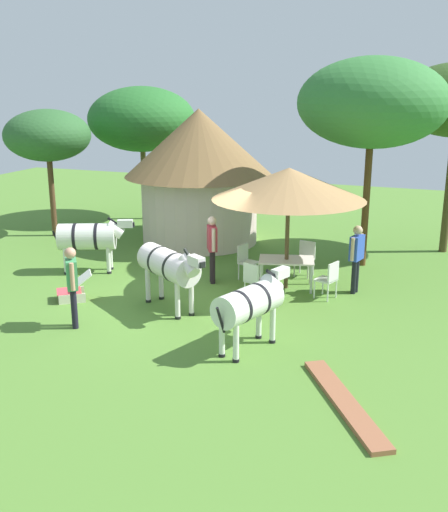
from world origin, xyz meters
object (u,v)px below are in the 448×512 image
Objects in this scene: shade_umbrella at (289,184)px; zebra_toward_hut at (89,237)px; standing_watcher at (72,280)px; striped_lounge_chair at (74,289)px; zebra_by_umbrella at (250,303)px; acacia_tree_far_lawn at (373,103)px; patio_chair_west_end at (246,259)px; guest_beside_umbrella at (212,243)px; acacia_tree_left_background at (142,119)px; guest_behind_table at (357,253)px; patio_chair_near_lawn at (306,256)px; thatched_hut at (199,169)px; acacia_tree_right_background at (47,136)px; patio_chair_east_end at (254,279)px; patio_dining_table at (286,263)px; patio_chair_near_hut at (329,278)px; zebra_nearest_camera at (170,266)px.

shade_umbrella is 5.51m from zebra_toward_hut.
striped_lounge_chair is at bearing 177.79° from standing_watcher.
zebra_by_umbrella is (4.68, -1.11, 0.66)m from striped_lounge_chair.
zebra_by_umbrella is 0.37× the size of acacia_tree_far_lawn.
zebra_toward_hut reaches higher than patio_chair_west_end.
guest_beside_umbrella is 0.36× the size of acacia_tree_left_background.
guest_behind_table is 6.92m from zebra_toward_hut.
patio_chair_near_lawn is at bearing -130.78° from acacia_tree_far_lawn.
standing_watcher is (0.33, -7.40, -1.29)m from thatched_hut.
zebra_toward_hut is at bearing -14.64° from striped_lounge_chair.
zebra_by_umbrella is at bearing -34.77° from acacia_tree_right_background.
striped_lounge_chair is 0.23× the size of acacia_tree_right_background.
acacia_tree_far_lawn is (6.71, 3.19, 3.41)m from zebra_toward_hut.
patio_chair_east_end and patio_chair_near_lawn have the same top height.
shade_umbrella is 2.13× the size of guest_beside_umbrella.
patio_chair_east_end is at bearing -117.44° from acacia_tree_far_lawn.
acacia_tree_left_background is at bearing -20.11° from striped_lounge_chair.
patio_chair_west_end is at bearing 163.83° from patio_dining_table.
shade_umbrella is at bearing 112.81° from guest_behind_table.
striped_lounge_chair is at bearing -72.93° from acacia_tree_left_background.
patio_chair_near_hut is 0.22× the size of acacia_tree_right_background.
standing_watcher is 0.36× the size of acacia_tree_left_background.
zebra_toward_hut is 5.03m from acacia_tree_right_background.
shade_umbrella is 3.52m from acacia_tree_far_lawn.
patio_dining_table is 4.80m from acacia_tree_far_lawn.
standing_watcher is (-2.29, -4.27, 0.50)m from patio_chair_west_end.
zebra_toward_hut is (-1.80, 3.40, -0.07)m from standing_watcher.
patio_chair_near_hut and patio_chair_near_lawn have the same top height.
patio_chair_near_hut is at bearing -16.49° from acacia_tree_right_background.
patio_chair_west_end is 0.44× the size of zebra_by_umbrella.
acacia_tree_right_background is (-6.52, 4.79, 2.24)m from zebra_nearest_camera.
patio_dining_table is at bearing 72.82° from zebra_toward_hut.
patio_chair_near_hut is 0.44× the size of zebra_toward_hut.
patio_chair_east_end is 2.03m from zebra_nearest_camera.
zebra_toward_hut is at bearing -74.73° from acacia_tree_left_background.
shade_umbrella is 2.39m from patio_chair_east_end.
patio_dining_table is 1.21m from patio_chair_near_hut.
patio_chair_near_hut is 0.54× the size of guest_behind_table.
shade_umbrella is 2.39m from patio_chair_near_lawn.
zebra_toward_hut is at bearing 110.72° from guest_behind_table.
striped_lounge_chair is at bearing 129.06° from guest_behind_table.
guest_beside_umbrella is at bearing -138.77° from acacia_tree_far_lawn.
thatched_hut reaches higher than guest_behind_table.
zebra_by_umbrella is 11.00m from acacia_tree_right_background.
zebra_nearest_camera reaches higher than patio_chair_near_lawn.
guest_beside_umbrella is 0.83× the size of zebra_nearest_camera.
acacia_tree_far_lawn is (1.47, 2.65, 1.78)m from shade_umbrella.
acacia_tree_right_background reaches higher than zebra_nearest_camera.
patio_chair_near_lawn is at bearing 80.28° from shade_umbrella.
acacia_tree_far_lawn is (-0.16, 2.41, 3.37)m from guest_behind_table.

